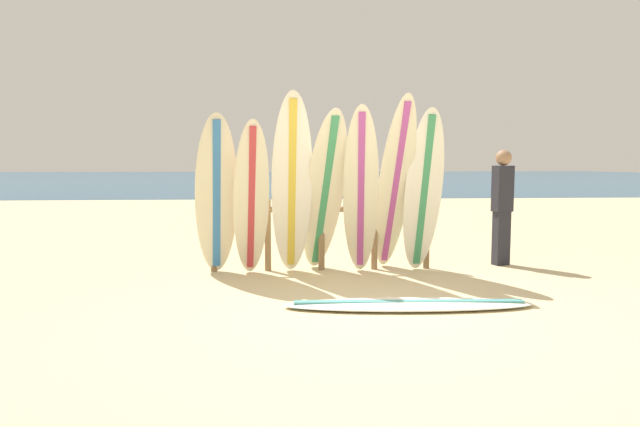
{
  "coord_description": "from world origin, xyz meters",
  "views": [
    {
      "loc": [
        -0.95,
        -5.37,
        1.53
      ],
      "look_at": [
        -0.37,
        2.65,
        0.79
      ],
      "focal_mm": 30.54,
      "sensor_mm": 36.0,
      "label": 1
    }
  ],
  "objects_px": {
    "surfboard_leaning_center": "(324,193)",
    "surfboard_leaning_right": "(395,186)",
    "surfboard_leaning_center_left": "(292,186)",
    "beachgoer_standing": "(502,202)",
    "surfboard_leaning_center_right": "(361,192)",
    "surfboard_lying_on_sand": "(409,304)",
    "surfboard_leaning_far_right": "(423,192)",
    "small_boat_offshore": "(403,183)",
    "surfboard_rack": "(322,226)",
    "surfboard_leaning_left": "(251,199)",
    "surfboard_leaning_far_left": "(216,195)"
  },
  "relations": [
    {
      "from": "surfboard_leaning_center",
      "to": "surfboard_leaning_right",
      "type": "distance_m",
      "value": 0.98
    },
    {
      "from": "surfboard_leaning_center_left",
      "to": "beachgoer_standing",
      "type": "relative_size",
      "value": 1.42
    },
    {
      "from": "surfboard_leaning_center_right",
      "to": "surfboard_lying_on_sand",
      "type": "height_order",
      "value": "surfboard_leaning_center_right"
    },
    {
      "from": "surfboard_leaning_center",
      "to": "surfboard_leaning_far_right",
      "type": "bearing_deg",
      "value": -2.26
    },
    {
      "from": "surfboard_leaning_center_left",
      "to": "small_boat_offshore",
      "type": "height_order",
      "value": "surfboard_leaning_center_left"
    },
    {
      "from": "surfboard_leaning_right",
      "to": "surfboard_lying_on_sand",
      "type": "xyz_separation_m",
      "value": [
        -0.21,
        -1.8,
        -1.18
      ]
    },
    {
      "from": "surfboard_leaning_center_right",
      "to": "surfboard_leaning_right",
      "type": "height_order",
      "value": "surfboard_leaning_right"
    },
    {
      "from": "surfboard_rack",
      "to": "surfboard_leaning_center_right",
      "type": "relative_size",
      "value": 1.38
    },
    {
      "from": "beachgoer_standing",
      "to": "small_boat_offshore",
      "type": "distance_m",
      "value": 27.86
    },
    {
      "from": "small_boat_offshore",
      "to": "surfboard_leaning_center_right",
      "type": "bearing_deg",
      "value": -103.91
    },
    {
      "from": "small_boat_offshore",
      "to": "surfboard_leaning_left",
      "type": "bearing_deg",
      "value": -106.72
    },
    {
      "from": "surfboard_lying_on_sand",
      "to": "small_boat_offshore",
      "type": "distance_m",
      "value": 30.51
    },
    {
      "from": "surfboard_leaning_center",
      "to": "beachgoer_standing",
      "type": "distance_m",
      "value": 2.77
    },
    {
      "from": "surfboard_lying_on_sand",
      "to": "surfboard_leaning_far_right",
      "type": "bearing_deg",
      "value": 71.02
    },
    {
      "from": "surfboard_leaning_left",
      "to": "surfboard_leaning_center_left",
      "type": "relative_size",
      "value": 0.86
    },
    {
      "from": "surfboard_leaning_left",
      "to": "surfboard_leaning_right",
      "type": "height_order",
      "value": "surfboard_leaning_right"
    },
    {
      "from": "surfboard_leaning_far_left",
      "to": "beachgoer_standing",
      "type": "bearing_deg",
      "value": 6.26
    },
    {
      "from": "surfboard_leaning_center",
      "to": "beachgoer_standing",
      "type": "height_order",
      "value": "surfboard_leaning_center"
    },
    {
      "from": "surfboard_leaning_center_left",
      "to": "beachgoer_standing",
      "type": "height_order",
      "value": "surfboard_leaning_center_left"
    },
    {
      "from": "surfboard_rack",
      "to": "surfboard_leaning_center_right",
      "type": "bearing_deg",
      "value": -41.62
    },
    {
      "from": "surfboard_leaning_far_left",
      "to": "beachgoer_standing",
      "type": "xyz_separation_m",
      "value": [
        4.19,
        0.46,
        -0.15
      ]
    },
    {
      "from": "surfboard_leaning_far_left",
      "to": "surfboard_leaning_left",
      "type": "bearing_deg",
      "value": -18.77
    },
    {
      "from": "surfboard_leaning_left",
      "to": "surfboard_leaning_center_right",
      "type": "height_order",
      "value": "surfboard_leaning_center_right"
    },
    {
      "from": "surfboard_leaning_far_left",
      "to": "surfboard_leaning_center_left",
      "type": "relative_size",
      "value": 0.89
    },
    {
      "from": "surfboard_leaning_far_right",
      "to": "beachgoer_standing",
      "type": "bearing_deg",
      "value": 21.82
    },
    {
      "from": "surfboard_leaning_far_left",
      "to": "surfboard_lying_on_sand",
      "type": "bearing_deg",
      "value": -39.94
    },
    {
      "from": "surfboard_leaning_far_left",
      "to": "surfboard_leaning_center_left",
      "type": "distance_m",
      "value": 1.04
    },
    {
      "from": "surfboard_leaning_far_left",
      "to": "surfboard_rack",
      "type": "bearing_deg",
      "value": 10.24
    },
    {
      "from": "surfboard_lying_on_sand",
      "to": "beachgoer_standing",
      "type": "relative_size",
      "value": 1.55
    },
    {
      "from": "surfboard_leaning_far_left",
      "to": "surfboard_leaning_center_left",
      "type": "xyz_separation_m",
      "value": [
        1.02,
        -0.15,
        0.13
      ]
    },
    {
      "from": "surfboard_leaning_center_right",
      "to": "surfboard_leaning_right",
      "type": "xyz_separation_m",
      "value": [
        0.49,
        0.12,
        0.07
      ]
    },
    {
      "from": "small_boat_offshore",
      "to": "surfboard_leaning_right",
      "type": "bearing_deg",
      "value": -103.03
    },
    {
      "from": "surfboard_leaning_far_left",
      "to": "surfboard_leaning_far_right",
      "type": "distance_m",
      "value": 2.84
    },
    {
      "from": "surfboard_rack",
      "to": "surfboard_leaning_left",
      "type": "height_order",
      "value": "surfboard_leaning_left"
    },
    {
      "from": "surfboard_lying_on_sand",
      "to": "small_boat_offshore",
      "type": "bearing_deg",
      "value": 77.34
    },
    {
      "from": "surfboard_leaning_far_left",
      "to": "surfboard_leaning_far_right",
      "type": "xyz_separation_m",
      "value": [
        2.84,
        -0.08,
        0.04
      ]
    },
    {
      "from": "surfboard_lying_on_sand",
      "to": "small_boat_offshore",
      "type": "height_order",
      "value": "small_boat_offshore"
    },
    {
      "from": "surfboard_leaning_center_left",
      "to": "surfboard_leaning_left",
      "type": "bearing_deg",
      "value": -178.33
    },
    {
      "from": "surfboard_rack",
      "to": "surfboard_leaning_far_left",
      "type": "distance_m",
      "value": 1.55
    },
    {
      "from": "surfboard_leaning_center_left",
      "to": "surfboard_leaning_center_right",
      "type": "relative_size",
      "value": 1.07
    },
    {
      "from": "surfboard_rack",
      "to": "surfboard_leaning_right",
      "type": "bearing_deg",
      "value": -18.07
    },
    {
      "from": "surfboard_leaning_center_right",
      "to": "surfboard_leaning_center",
      "type": "bearing_deg",
      "value": 162.24
    },
    {
      "from": "surfboard_leaning_right",
      "to": "beachgoer_standing",
      "type": "xyz_separation_m",
      "value": [
        1.75,
        0.52,
        -0.26
      ]
    },
    {
      "from": "beachgoer_standing",
      "to": "surfboard_lying_on_sand",
      "type": "bearing_deg",
      "value": -130.21
    },
    {
      "from": "surfboard_leaning_center_right",
      "to": "surfboard_lying_on_sand",
      "type": "xyz_separation_m",
      "value": [
        0.27,
        -1.68,
        -1.11
      ]
    },
    {
      "from": "surfboard_leaning_right",
      "to": "small_boat_offshore",
      "type": "relative_size",
      "value": 0.87
    },
    {
      "from": "surfboard_leaning_left",
      "to": "surfboard_leaning_right",
      "type": "distance_m",
      "value": 1.97
    },
    {
      "from": "surfboard_leaning_far_left",
      "to": "surfboard_leaning_center_right",
      "type": "height_order",
      "value": "surfboard_leaning_center_right"
    },
    {
      "from": "surfboard_leaning_center",
      "to": "surfboard_leaning_left",
      "type": "bearing_deg",
      "value": -172.21
    },
    {
      "from": "small_boat_offshore",
      "to": "surfboard_rack",
      "type": "bearing_deg",
      "value": -105.1
    }
  ]
}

